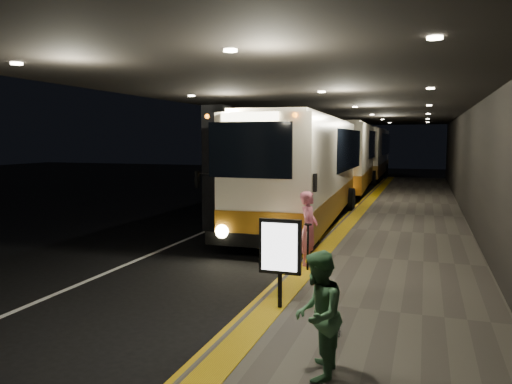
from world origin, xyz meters
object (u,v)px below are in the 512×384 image
Objects in this scene: coach_second at (348,160)px; stanchion_post at (308,247)px; coach_third at (367,155)px; passenger_waiting_green at (318,315)px; coach_main at (304,175)px; passenger_boarding at (309,229)px; bag_polka at (332,326)px; info_sign at (280,248)px.

stanchion_post is at bearing -86.88° from coach_second.
coach_third is 35.87m from passenger_waiting_green.
coach_main is 0.97× the size of coach_second.
passenger_boarding is 0.61m from stanchion_post.
info_sign is at bearing 139.26° from bag_polka.
passenger_boarding is at bearing -78.77° from coach_main.
stanchion_post is at bearing 91.84° from info_sign.
coach_third is at bearing 87.58° from coach_main.
passenger_boarding is at bearing -169.27° from passenger_waiting_green.
coach_second is at bearing 97.90° from bag_polka.
coach_main is 6.98× the size of passenger_boarding.
stanchion_post is (1.97, -30.55, -1.22)m from coach_third.
coach_second is at bearing -175.60° from passenger_waiting_green.
stanchion_post is at bearing 108.47° from bag_polka.
coach_third reaches higher than stanchion_post.
coach_second is 7.87× the size of passenger_waiting_green.
coach_third is at bearing -177.95° from passenger_waiting_green.
coach_second is at bearing -91.31° from coach_third.
info_sign is at bearing -174.97° from passenger_boarding.
coach_second is 41.57× the size of bag_polka.
coach_second is at bearing 95.86° from stanchion_post.
passenger_waiting_green is at bearing -75.79° from stanchion_post.
info_sign is (0.20, -3.23, 0.20)m from passenger_boarding.
coach_second reaches higher than stanchion_post.
passenger_boarding is 5.79× the size of bag_polka.
coach_second is 25.52m from passenger_waiting_green.
coach_third is at bearing 5.07° from passenger_boarding.
coach_third reaches higher than coach_main.
passenger_boarding is 1.10× the size of passenger_waiting_green.
bag_polka is at bearing 179.14° from passenger_waiting_green.
passenger_waiting_green is at bearing -78.87° from coach_main.
coach_main reaches higher than stanchion_post.
coach_main is 7.42m from stanchion_post.
coach_third reaches higher than passenger_boarding.
coach_third is 7.71× the size of info_sign.
coach_second is 22.99m from info_sign.
passenger_boarding is at bearing 100.80° from stanchion_post.
coach_second is 7.17× the size of passenger_boarding.
coach_second reaches higher than passenger_boarding.
stanchion_post reaches higher than bag_polka.
coach_third is 30.63m from stanchion_post.
coach_second is at bearing 88.40° from coach_main.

